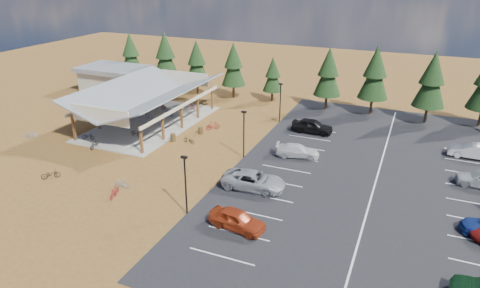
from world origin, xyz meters
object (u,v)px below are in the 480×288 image
at_px(bike_8, 95,144).
at_px(bike_13, 122,183).
at_px(bike_3, 159,106).
at_px(bike_6, 169,113).
at_px(lamp_post_1, 244,131).
at_px(car_3, 298,151).
at_px(bike_pavilion, 148,95).
at_px(bike_12, 51,174).
at_px(bike_11, 114,192).
at_px(car_4, 312,126).
at_px(bike_2, 143,114).
at_px(car_0, 237,220).
at_px(trash_bin_0, 173,137).
at_px(bike_16, 189,140).
at_px(trash_bin_1, 201,130).
at_px(bike_1, 124,122).
at_px(lamp_post_2, 280,100).
at_px(bike_7, 189,106).
at_px(bike_9, 31,134).
at_px(car_2, 254,180).
at_px(outbuilding, 115,78).
at_px(lamp_post_0, 185,181).
at_px(bike_5, 156,121).
at_px(bike_15, 213,125).
at_px(car_9, 472,151).
at_px(bike_0, 88,136).
at_px(bike_4, 136,133).

relative_size(bike_8, bike_13, 1.24).
distance_m(bike_3, bike_6, 3.53).
xyz_separation_m(lamp_post_1, bike_6, (-14.17, 8.08, -2.42)).
relative_size(bike_8, car_3, 0.40).
xyz_separation_m(bike_6, car_3, (19.32, -5.68, 0.15)).
bearing_deg(bike_pavilion, bike_12, -89.99).
distance_m(bike_11, car_4, 25.10).
relative_size(bike_2, car_0, 0.39).
height_order(trash_bin_0, bike_16, trash_bin_0).
distance_m(trash_bin_1, bike_1, 10.09).
distance_m(lamp_post_2, bike_7, 13.41).
distance_m(bike_9, car_2, 28.58).
xyz_separation_m(lamp_post_2, trash_bin_1, (-7.41, -7.69, -2.53)).
relative_size(outbuilding, lamp_post_0, 2.14).
bearing_deg(bike_5, bike_1, 103.03).
relative_size(bike_6, bike_15, 0.96).
bearing_deg(bike_1, bike_13, -159.55).
xyz_separation_m(bike_15, car_9, (28.71, 3.11, 0.25)).
xyz_separation_m(outbuilding, lamp_post_1, (29.00, -16.00, 0.95)).
height_order(trash_bin_1, car_4, car_4).
bearing_deg(lamp_post_2, car_3, -61.83).
bearing_deg(bike_0, bike_12, -170.16).
distance_m(bike_12, car_4, 29.26).
relative_size(trash_bin_1, bike_2, 0.51).
bearing_deg(bike_0, bike_11, -141.02).
xyz_separation_m(bike_8, car_4, (20.93, 14.06, 0.40)).
height_order(bike_13, car_0, car_0).
distance_m(bike_12, car_3, 24.54).
bearing_deg(bike_15, bike_11, 134.93).
distance_m(bike_16, car_4, 14.91).
bearing_deg(bike_1, trash_bin_1, -96.63).
bearing_deg(bike_6, car_4, -67.36).
distance_m(bike_3, bike_15, 11.05).
bearing_deg(bike_1, bike_9, 117.24).
bearing_deg(bike_15, bike_1, 64.66).
relative_size(bike_12, car_9, 0.37).
bearing_deg(bike_9, bike_0, -122.16).
bearing_deg(lamp_post_0, bike_4, 138.48).
distance_m(lamp_post_0, trash_bin_1, 18.09).
bearing_deg(bike_2, bike_5, -127.25).
height_order(bike_6, car_2, car_2).
xyz_separation_m(bike_5, bike_9, (-11.07, -9.39, -0.18)).
height_order(lamp_post_1, bike_1, lamp_post_1).
distance_m(bike_15, car_2, 15.84).
relative_size(bike_1, bike_4, 1.10).
relative_size(trash_bin_1, bike_5, 0.50).
bearing_deg(bike_3, bike_0, 161.31).
bearing_deg(bike_2, trash_bin_0, -133.70).
xyz_separation_m(bike_4, car_2, (17.36, -6.27, 0.30)).
bearing_deg(bike_2, bike_3, -10.21).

